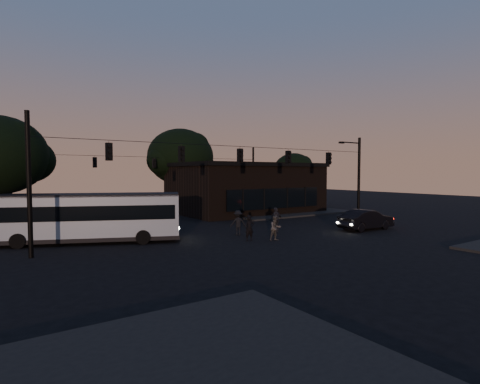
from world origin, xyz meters
TOP-DOWN VIEW (x-y plane):
  - ground at (0.00, 0.00)m, footprint 120.00×120.00m
  - sidewalk_far_right at (12.00, 14.00)m, footprint 14.00×10.00m
  - sidewalk_far_left at (-14.00, 14.00)m, footprint 14.00×10.00m
  - building at (9.00, 15.97)m, footprint 15.40×10.41m
  - tree_behind at (4.00, 22.00)m, footprint 7.60×7.60m
  - tree_right at (18.00, 18.00)m, footprint 5.20×5.20m
  - signal_rig_near at (0.00, 4.00)m, footprint 26.24×0.30m
  - signal_rig_far at (0.00, 20.00)m, footprint 26.24×0.30m
  - bus at (-9.45, 6.65)m, footprint 10.93×6.66m
  - car at (9.16, 0.28)m, footprint 4.75×1.81m
  - pedestrian_a at (-0.94, 1.55)m, footprint 0.66×0.50m
  - pedestrian_b at (0.49, 0.69)m, footprint 0.89×0.75m
  - pedestrian_c at (2.72, 3.28)m, footprint 1.08×0.46m
  - pedestrian_d at (-0.31, 3.79)m, footprint 1.26×0.97m

SIDE VIEW (x-z plane):
  - ground at x=0.00m, z-range 0.00..0.00m
  - sidewalk_far_right at x=12.00m, z-range 0.00..0.15m
  - sidewalk_far_left at x=-14.00m, z-range 0.00..0.15m
  - car at x=9.16m, z-range 0.00..1.55m
  - pedestrian_b at x=0.49m, z-range 0.00..1.62m
  - pedestrian_a at x=-0.94m, z-range 0.00..1.63m
  - pedestrian_d at x=-0.31m, z-range 0.00..1.72m
  - pedestrian_c at x=2.72m, z-range 0.00..1.83m
  - bus at x=-9.45m, z-range 0.19..3.24m
  - building at x=9.00m, z-range 0.01..5.41m
  - signal_rig_far at x=0.00m, z-range 0.45..7.95m
  - signal_rig_near at x=0.00m, z-range 0.70..8.20m
  - tree_right at x=18.00m, z-range 1.20..8.06m
  - tree_behind at x=4.00m, z-range 1.48..10.91m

